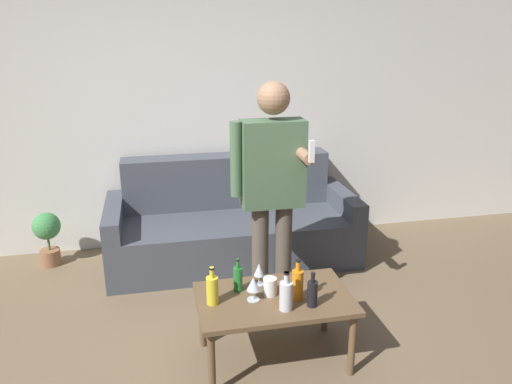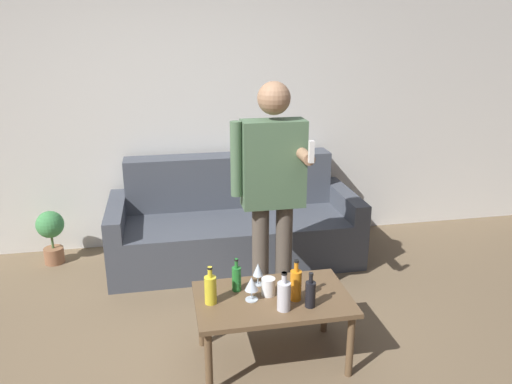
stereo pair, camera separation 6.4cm
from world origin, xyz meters
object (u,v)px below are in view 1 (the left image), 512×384
Objects in this scene: person_standing_front at (272,182)px; couch at (232,224)px; coffee_table at (274,304)px; bottle_orange at (238,278)px.

couch is at bearing 98.75° from person_standing_front.
coffee_table is (0.01, -1.53, 0.08)m from couch.
couch reaches higher than coffee_table.
bottle_orange is (-0.20, 0.12, 0.14)m from coffee_table.
coffee_table is 0.56× the size of person_standing_front.
bottle_orange is 0.13× the size of person_standing_front.
coffee_table is at bearing -101.98° from person_standing_front.
couch is 2.30× the size of coffee_table.
couch is at bearing 82.23° from bottle_orange.
coffee_table is at bearing -89.64° from couch.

